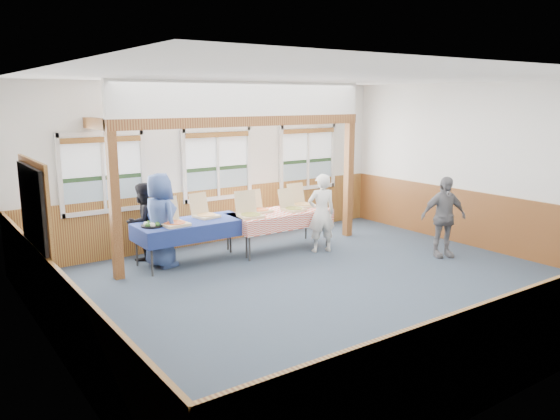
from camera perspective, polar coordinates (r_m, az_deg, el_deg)
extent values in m
plane|color=#2A3644|center=(8.63, 4.86, -8.08)|extent=(8.00, 8.00, 0.00)
plane|color=white|center=(8.13, 5.25, 13.67)|extent=(8.00, 8.00, 0.00)
plane|color=silver|center=(11.11, -6.67, 4.81)|extent=(8.00, 0.00, 8.00)
plane|color=silver|center=(6.04, 26.91, -2.10)|extent=(8.00, 0.00, 8.00)
plane|color=silver|center=(6.47, -23.24, -0.95)|extent=(0.00, 8.00, 8.00)
plane|color=silver|center=(11.21, 20.96, 4.18)|extent=(0.00, 8.00, 8.00)
cube|color=brown|center=(11.26, -6.48, -0.51)|extent=(7.98, 0.05, 1.10)
cube|color=brown|center=(6.36, 25.83, -11.29)|extent=(7.98, 0.05, 1.10)
cube|color=brown|center=(6.76, -22.31, -9.64)|extent=(0.05, 6.98, 1.10)
cube|color=brown|center=(11.36, 20.50, -1.08)|extent=(0.05, 6.98, 1.10)
cube|color=#2E2E2E|center=(7.46, -24.06, -3.79)|extent=(0.06, 1.30, 2.10)
cube|color=silver|center=(10.29, -17.74, -0.11)|extent=(1.52, 0.05, 0.08)
cube|color=silver|center=(10.11, -18.23, 7.57)|extent=(1.52, 0.05, 0.08)
cube|color=silver|center=(9.99, -22.04, 3.28)|extent=(0.08, 0.05, 1.46)
cube|color=silver|center=(10.41, -14.09, 4.08)|extent=(0.08, 0.05, 1.46)
cube|color=silver|center=(10.17, -17.98, 3.70)|extent=(0.05, 0.05, 1.30)
cube|color=gray|center=(10.27, -17.91, 1.57)|extent=(1.40, 0.02, 0.52)
cube|color=#1C361B|center=(10.22, -18.02, 3.22)|extent=(1.40, 0.02, 0.08)
cube|color=silver|center=(10.18, -18.15, 5.39)|extent=(1.40, 0.02, 0.70)
cube|color=brown|center=(10.10, -18.16, 7.00)|extent=(1.40, 0.07, 0.10)
cube|color=silver|center=(11.16, -6.44, 1.26)|extent=(1.52, 0.05, 0.08)
cube|color=silver|center=(11.00, -6.60, 8.35)|extent=(1.52, 0.05, 0.08)
cube|color=silver|center=(10.73, -10.00, 4.47)|extent=(0.08, 0.05, 1.46)
cube|color=silver|center=(11.43, -3.25, 5.06)|extent=(0.08, 0.05, 1.46)
cube|color=silver|center=(11.06, -6.52, 4.78)|extent=(0.05, 0.05, 1.30)
cube|color=gray|center=(11.15, -6.57, 2.81)|extent=(1.40, 0.02, 0.52)
cube|color=#1C361B|center=(11.11, -6.61, 4.33)|extent=(1.40, 0.02, 0.08)
cube|color=silver|center=(11.06, -6.65, 6.34)|extent=(1.40, 0.02, 0.70)
cube|color=brown|center=(10.99, -6.54, 7.83)|extent=(1.40, 0.07, 0.10)
cube|color=silver|center=(12.41, 2.92, 2.36)|extent=(1.52, 0.05, 0.08)
cube|color=silver|center=(12.26, 2.99, 8.74)|extent=(1.52, 0.05, 0.08)
cube|color=silver|center=(11.88, 0.13, 5.32)|extent=(0.08, 0.05, 1.46)
cube|color=silver|center=(12.78, 5.58, 5.72)|extent=(0.08, 0.05, 1.46)
cube|color=silver|center=(12.32, 2.95, 5.53)|extent=(0.05, 0.05, 1.30)
cube|color=gray|center=(12.40, 2.82, 3.76)|extent=(1.40, 0.02, 0.52)
cube|color=#1C361B|center=(12.36, 2.84, 5.13)|extent=(1.40, 0.02, 0.08)
cube|color=silver|center=(12.32, 2.85, 6.93)|extent=(1.40, 0.02, 0.70)
cube|color=brown|center=(12.25, 3.04, 8.27)|extent=(1.40, 0.07, 0.10)
cube|color=#582913|center=(9.10, -16.88, 0.34)|extent=(0.15, 0.15, 2.40)
cube|color=#582913|center=(11.63, 7.17, 3.11)|extent=(0.15, 0.15, 2.40)
cube|color=#582913|center=(10.00, -3.46, 9.24)|extent=(5.15, 0.18, 0.18)
cylinder|color=#2E2E2E|center=(9.26, -13.26, -4.60)|extent=(0.04, 0.04, 0.73)
cylinder|color=#2E2E2E|center=(9.89, -14.77, -3.65)|extent=(0.04, 0.04, 0.73)
cylinder|color=#2E2E2E|center=(10.05, -3.52, -3.03)|extent=(0.04, 0.04, 0.73)
cylinder|color=#2E2E2E|center=(10.63, -5.48, -2.25)|extent=(0.04, 0.04, 0.73)
cube|color=#2E2E2E|center=(9.83, -9.17, -1.27)|extent=(2.10, 1.34, 0.03)
cube|color=navy|center=(9.83, -9.17, -1.16)|extent=(2.18, 1.41, 0.01)
cube|color=navy|center=(9.48, -7.98, -2.49)|extent=(1.93, 0.58, 0.28)
cube|color=navy|center=(10.24, -10.22, -1.50)|extent=(1.93, 0.58, 0.28)
cylinder|color=#2E2E2E|center=(9.86, -3.21, -3.31)|extent=(0.04, 0.04, 0.73)
cylinder|color=#2E2E2E|center=(10.43, -5.21, -2.50)|extent=(0.04, 0.04, 0.73)
cylinder|color=#2E2E2E|center=(10.90, 4.94, -1.89)|extent=(0.04, 0.04, 0.73)
cylinder|color=#2E2E2E|center=(11.42, 2.72, -1.23)|extent=(0.04, 0.04, 0.73)
cube|color=#2E2E2E|center=(10.54, -0.03, -0.25)|extent=(2.10, 1.43, 0.03)
cube|color=red|center=(10.54, -0.03, -0.14)|extent=(2.18, 1.51, 0.01)
cube|color=red|center=(10.23, 1.37, -1.34)|extent=(1.88, 0.70, 0.28)
cube|color=red|center=(10.92, -1.33, -0.50)|extent=(1.88, 0.70, 0.28)
cube|color=#CEB389|center=(9.52, -10.94, -1.46)|extent=(0.45, 0.45, 0.05)
cylinder|color=orange|center=(9.52, -10.95, -1.28)|extent=(0.39, 0.39, 0.01)
cube|color=#CEB389|center=(9.70, -11.71, 0.13)|extent=(0.43, 0.13, 0.41)
cube|color=#CEB389|center=(10.08, -7.69, -0.65)|extent=(0.45, 0.45, 0.04)
cylinder|color=#DBB065|center=(10.07, -7.69, -0.49)|extent=(0.39, 0.39, 0.01)
cube|color=#CEB389|center=(10.22, -8.51, 0.71)|extent=(0.40, 0.15, 0.38)
cube|color=#CEB389|center=(10.01, -3.08, -0.63)|extent=(0.48, 0.48, 0.05)
cylinder|color=gold|center=(10.01, -3.08, -0.46)|extent=(0.42, 0.42, 0.01)
cube|color=#CEB389|center=(10.20, -3.64, 0.88)|extent=(0.43, 0.16, 0.41)
cube|color=#CEB389|center=(10.46, -2.07, -0.10)|extent=(0.39, 0.39, 0.04)
cylinder|color=orange|center=(10.46, -2.07, 0.05)|extent=(0.34, 0.34, 0.01)
cube|color=#CEB389|center=(10.60, -2.78, 1.16)|extent=(0.37, 0.11, 0.36)
cube|color=#CEB389|center=(10.58, 1.46, 0.04)|extent=(0.41, 0.41, 0.04)
cylinder|color=gold|center=(10.58, 1.46, 0.19)|extent=(0.36, 0.36, 0.01)
cube|color=#CEB389|center=(10.71, 0.64, 1.29)|extent=(0.38, 0.13, 0.37)
cube|color=#CEB389|center=(10.99, 2.45, 0.48)|extent=(0.42, 0.42, 0.05)
cylinder|color=#DBB065|center=(10.98, 2.45, 0.63)|extent=(0.37, 0.37, 0.01)
cube|color=#CEB389|center=(11.14, 1.66, 1.79)|extent=(0.41, 0.11, 0.40)
cylinder|color=black|center=(9.53, -13.23, -1.61)|extent=(0.38, 0.38, 0.03)
cylinder|color=silver|center=(9.52, -13.24, -1.46)|extent=(0.08, 0.08, 0.04)
sphere|color=#366B28|center=(9.56, -12.66, -1.35)|extent=(0.08, 0.08, 0.08)
sphere|color=silver|center=(9.62, -13.06, -1.29)|extent=(0.08, 0.08, 0.08)
sphere|color=#366B28|center=(9.61, -13.59, -1.34)|extent=(0.08, 0.08, 0.08)
sphere|color=silver|center=(9.53, -13.86, -1.45)|extent=(0.08, 0.08, 0.08)
sphere|color=#366B28|center=(9.45, -13.66, -1.55)|extent=(0.08, 0.08, 0.08)
sphere|color=silver|center=(9.42, -13.14, -1.56)|extent=(0.08, 0.08, 0.08)
sphere|color=#366B28|center=(9.47, -12.69, -1.47)|extent=(0.08, 0.08, 0.08)
cylinder|color=olive|center=(10.83, 4.42, 0.57)|extent=(0.07, 0.07, 0.15)
imported|color=silver|center=(10.41, 4.34, -0.33)|extent=(0.63, 0.50, 1.51)
imported|color=black|center=(10.18, -14.15, -1.18)|extent=(0.84, 0.76, 1.42)
imported|color=#38508C|center=(9.67, -12.38, -1.06)|extent=(0.67, 0.89, 1.65)
imported|color=slate|center=(10.49, 16.71, -0.70)|extent=(0.96, 0.67, 1.51)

